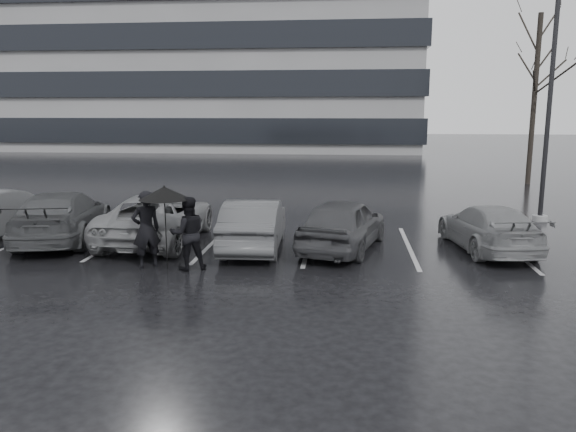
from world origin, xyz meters
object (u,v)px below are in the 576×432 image
Objects in this scene: car_west_a at (254,224)px; pedestrian_right at (188,233)px; car_main at (343,224)px; car_west_b at (158,218)px; car_east at (488,228)px; car_west_c at (62,216)px; lamp_post at (550,99)px; tree_north at (534,101)px; pedestrian_left at (146,229)px.

car_west_a is 2.51m from pedestrian_right.
car_west_b is at bearing 10.08° from car_main.
car_west_b is 1.18× the size of car_east.
lamp_post reaches higher than car_west_c.
lamp_post is at bearing -169.36° from pedestrian_right.
car_west_b is 0.59× the size of tree_north.
car_west_a is 5.75m from car_west_c.
car_east is 0.47× the size of lamp_post.
car_west_c is 1.17× the size of car_east.
car_main reaches higher than car_east.
pedestrian_left is at bearing 40.39° from car_main.
car_main is at bearing -2.48° from car_east.
pedestrian_right is at bearing 47.19° from car_main.
car_west_c reaches higher than car_main.
pedestrian_left is at bearing 8.90° from car_east.
car_west_a is 0.47× the size of lamp_post.
car_west_a is 11.00m from lamp_post.
car_west_b is (-2.93, 0.59, 0.01)m from car_west_a.
car_west_b is 2.79m from pedestrian_left.
car_east is (9.32, -0.05, -0.08)m from car_west_b.
car_east is (6.39, 0.55, -0.07)m from car_west_a.
car_west_c is 2.83× the size of pedestrian_right.
pedestrian_left reaches higher than car_main.
lamp_post is at bearing -104.74° from tree_north.
lamp_post is at bearing -159.88° from car_west_b.
car_east is at bearing -122.64° from lamp_post.
tree_north is (11.89, 15.15, 3.55)m from car_west_a.
tree_north reaches higher than car_main.
car_main is at bearing 168.75° from pedestrian_left.
pedestrian_right is 13.04m from lamp_post.
tree_north is (5.50, 14.60, 3.63)m from car_east.
car_main is 8.96m from lamp_post.
pedestrian_left is 0.21× the size of lamp_post.
car_main is 5.25m from pedestrian_left.
pedestrian_right is at bearing 139.46° from pedestrian_left.
pedestrian_right is at bearing -127.13° from tree_north.
car_west_b is at bearing -14.22° from car_west_a.
pedestrian_left is (3.46, -2.52, 0.22)m from car_west_c.
pedestrian_right is (1.70, -2.77, 0.18)m from car_west_b.
car_west_a is at bearing 163.47° from car_west_c.
car_west_b is 2.86× the size of pedestrian_right.
car_west_a is 19.58m from tree_north.
car_west_c is at bearing -6.81° from car_west_a.
car_main is 2.38× the size of pedestrian_right.
car_west_b is at bearing -8.44° from car_east.
pedestrian_right reaches higher than car_west_a.
pedestrian_left is 0.22× the size of tree_north.
car_west_c reaches higher than car_west_a.
pedestrian_left is at bearing -129.38° from tree_north.
car_west_b is 13.34m from lamp_post.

